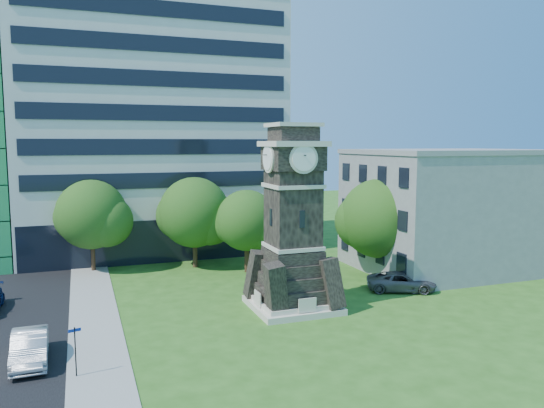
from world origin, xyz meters
name	(u,v)px	position (x,y,z in m)	size (l,w,h in m)	color
ground	(260,323)	(0.00, 0.00, 0.00)	(160.00, 160.00, 0.00)	#295719
sidewalk	(94,315)	(-9.50, 5.00, 0.03)	(3.00, 70.00, 0.06)	gray
clock_tower	(293,230)	(3.00, 2.00, 5.28)	(5.40, 5.40, 12.22)	beige
office_tall	(148,111)	(-3.20, 25.84, 14.22)	(26.20, 15.11, 28.60)	silver
office_low	(447,209)	(19.97, 8.00, 5.21)	(15.20, 12.20, 10.40)	gray
car_street_mid	(30,347)	(-12.72, -1.66, 0.79)	(1.66, 4.77, 1.57)	#A3A5AA
car_east_lot	(401,282)	(12.16, 3.00, 0.70)	(2.33, 5.05, 1.40)	#545459
park_bench	(327,306)	(4.65, 0.17, 0.47)	(1.73, 0.46, 0.90)	black
street_sign	(75,346)	(-10.54, -4.24, 1.52)	(0.58, 0.06, 2.43)	black
tree_nw	(93,217)	(-9.10, 17.45, 4.71)	(6.52, 5.93, 7.87)	#332114
tree_nc	(195,215)	(-0.59, 15.76, 4.71)	(6.80, 6.18, 8.00)	#332114
tree_ne	(247,222)	(3.19, 12.55, 4.27)	(5.70, 5.18, 7.04)	#332114
tree_east	(380,221)	(12.96, 7.39, 4.63)	(7.14, 6.49, 8.07)	#332114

